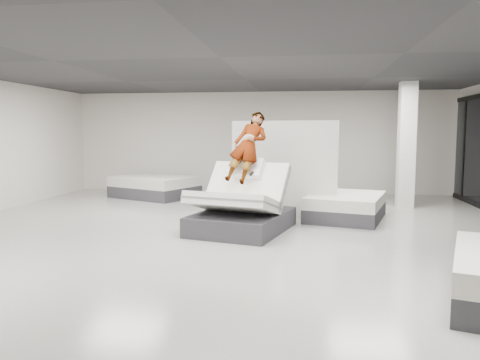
{
  "coord_description": "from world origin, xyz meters",
  "views": [
    {
      "loc": [
        1.45,
        -7.92,
        1.96
      ],
      "look_at": [
        0.18,
        1.17,
        1.0
      ],
      "focal_mm": 35.0,
      "sensor_mm": 36.0,
      "label": 1
    }
  ],
  "objects": [
    {
      "name": "room",
      "position": [
        0.0,
        0.0,
        1.6
      ],
      "size": [
        14.0,
        14.04,
        3.2
      ],
      "color": "#B1AEA7",
      "rests_on": "ground"
    },
    {
      "name": "hero_bed",
      "position": [
        0.22,
        1.04,
        0.43
      ],
      "size": [
        2.08,
        2.46,
        1.43
      ],
      "color": "#343439",
      "rests_on": "floor"
    },
    {
      "name": "person",
      "position": [
        0.31,
        1.37,
        1.33
      ],
      "size": [
        0.97,
        1.69,
        1.17
      ],
      "primitive_type": "imported",
      "rotation": [
        1.03,
        0.0,
        -0.25
      ],
      "color": "slate",
      "rests_on": "hero_bed"
    },
    {
      "name": "remote",
      "position": [
        0.43,
        0.97,
        1.15
      ],
      "size": [
        0.08,
        0.15,
        0.08
      ],
      "primitive_type": "cube",
      "rotation": [
        0.35,
        0.0,
        -0.25
      ],
      "color": "black",
      "rests_on": "person"
    },
    {
      "name": "divider_panel",
      "position": [
        0.96,
        2.67,
        1.1
      ],
      "size": [
        2.4,
        0.46,
        2.19
      ],
      "primitive_type": "cube",
      "rotation": [
        0.0,
        0.0,
        -0.14
      ],
      "color": "silver",
      "rests_on": "floor"
    },
    {
      "name": "flat_bed_right_far",
      "position": [
        2.37,
        2.65,
        0.28
      ],
      "size": [
        1.99,
        2.34,
        0.55
      ],
      "color": "#343439",
      "rests_on": "floor"
    },
    {
      "name": "flat_bed_left_far",
      "position": [
        -2.98,
        5.42,
        0.31
      ],
      "size": [
        2.75,
        2.47,
        0.62
      ],
      "color": "#343439",
      "rests_on": "floor"
    },
    {
      "name": "column",
      "position": [
        4.0,
        4.5,
        1.6
      ],
      "size": [
        0.4,
        0.4,
        3.2
      ],
      "primitive_type": "cube",
      "color": "white",
      "rests_on": "floor"
    }
  ]
}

